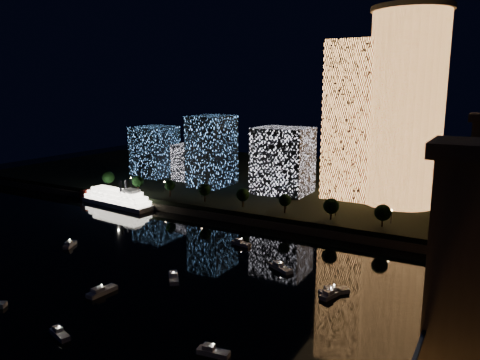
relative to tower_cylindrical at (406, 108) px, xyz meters
The scene contains 11 objects.
ground 140.42m from the tower_cylindrical, 102.37° to the right, with size 520.00×520.00×0.00m, color black.
far_bank 61.54m from the tower_cylindrical, 132.46° to the left, with size 420.00×160.00×5.00m, color black.
seawall 71.66m from the tower_cylindrical, 121.03° to the right, with size 420.00×6.00×3.00m, color #6B5E4C.
tower_cylindrical is the anchor object (origin of this frame).
tower_rectangular 24.44m from the tower_cylindrical, behind, with size 22.73×22.73×72.34m, color #FFA151.
midrise_blocks 98.70m from the tower_cylindrical, behind, with size 107.79×29.55×36.96m.
truss_bridge 134.29m from the tower_cylindrical, 73.69° to the right, with size 13.00×266.00×50.00m.
riverboat 141.58m from the tower_cylindrical, 157.34° to the right, with size 46.01×14.26×13.64m.
motorboats 129.76m from the tower_cylindrical, 104.09° to the right, with size 119.76×83.89×2.78m.
esplanade_trees 80.08m from the tower_cylindrical, 144.66° to the right, with size 165.90×6.35×8.68m.
street_lamps 81.21m from the tower_cylindrical, 150.64° to the right, with size 132.70×0.70×5.65m.
Camera 1 is at (66.63, -85.46, 56.70)m, focal length 35.00 mm.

